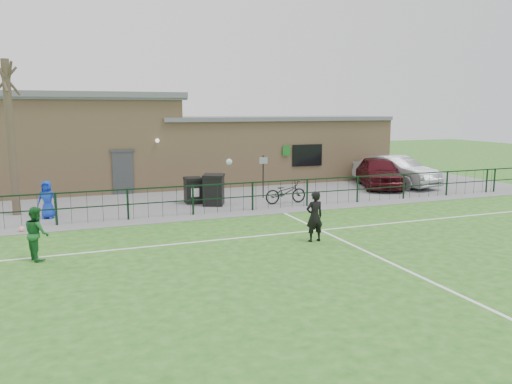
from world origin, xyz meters
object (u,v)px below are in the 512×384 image
object	(u,v)px
car_maroon	(379,172)
spectator_child	(47,200)
wheelie_bin_left	(193,191)
wheelie_bin_right	(214,191)
bicycle_e	(286,192)
car_silver	(396,171)
sign_post	(263,177)
outfield_player	(37,233)
ball_ground	(22,229)
bare_tree	(11,139)

from	to	relation	value
car_maroon	spectator_child	bearing A→B (deg)	-150.53
car_maroon	spectator_child	world-z (taller)	car_maroon
wheelie_bin_left	wheelie_bin_right	size ratio (longest dim) A/B	0.84
wheelie_bin_left	spectator_child	bearing A→B (deg)	-166.39
spectator_child	wheelie_bin_right	bearing A→B (deg)	21.02
wheelie_bin_left	bicycle_e	size ratio (longest dim) A/B	0.55
car_silver	spectator_child	world-z (taller)	car_silver
sign_post	outfield_player	size ratio (longest dim) A/B	1.34
outfield_player	car_silver	bearing A→B (deg)	-85.71
wheelie_bin_left	ball_ground	world-z (taller)	wheelie_bin_left
wheelie_bin_left	sign_post	distance (m)	3.42
sign_post	spectator_child	distance (m)	9.39
car_silver	ball_ground	world-z (taller)	car_silver
outfield_player	car_maroon	bearing A→B (deg)	-84.55
spectator_child	sign_post	bearing A→B (deg)	25.53
sign_post	car_maroon	world-z (taller)	sign_post
bare_tree	car_silver	size ratio (longest dim) A/B	1.22
wheelie_bin_left	sign_post	size ratio (longest dim) A/B	0.53
car_silver	ball_ground	xyz separation A→B (m)	(-18.21, -4.07, -0.73)
car_maroon	bare_tree	bearing A→B (deg)	-154.79
sign_post	ball_ground	bearing A→B (deg)	-162.76
bare_tree	ball_ground	xyz separation A→B (m)	(0.38, -3.10, -2.90)
car_maroon	bicycle_e	world-z (taller)	car_maroon
wheelie_bin_right	spectator_child	size ratio (longest dim) A/B	0.87
bicycle_e	wheelie_bin_left	bearing A→B (deg)	67.37
bare_tree	wheelie_bin_right	world-z (taller)	bare_tree
bare_tree	spectator_child	distance (m)	2.80
ball_ground	wheelie_bin_left	bearing A→B (deg)	24.32
ball_ground	bicycle_e	bearing A→B (deg)	8.03
wheelie_bin_right	bicycle_e	world-z (taller)	wheelie_bin_right
bare_tree	wheelie_bin_left	distance (m)	7.51
wheelie_bin_left	wheelie_bin_right	world-z (taller)	wheelie_bin_right
bicycle_e	ball_ground	distance (m)	10.62
wheelie_bin_left	outfield_player	xyz separation A→B (m)	(-6.05, -6.65, 0.20)
wheelie_bin_right	ball_ground	distance (m)	7.80
sign_post	car_maroon	size ratio (longest dim) A/B	0.42
sign_post	outfield_player	bearing A→B (deg)	-144.41
car_silver	outfield_player	bearing A→B (deg)	-169.10
car_maroon	outfield_player	distance (m)	18.06
wheelie_bin_left	spectator_child	xyz separation A→B (m)	(-5.92, -1.10, 0.19)
car_maroon	bicycle_e	xyz separation A→B (m)	(-6.56, -2.48, -0.31)
wheelie_bin_left	sign_post	bearing A→B (deg)	4.77
wheelie_bin_left	ball_ground	size ratio (longest dim) A/B	5.19
bicycle_e	car_maroon	bearing A→B (deg)	-69.62
sign_post	spectator_child	size ratio (longest dim) A/B	1.38
car_maroon	bicycle_e	distance (m)	7.02
spectator_child	bicycle_e	bearing A→B (deg)	15.52
sign_post	car_silver	bearing A→B (deg)	6.55
car_maroon	bicycle_e	bearing A→B (deg)	-136.91
car_silver	spectator_child	bearing A→B (deg)	174.22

